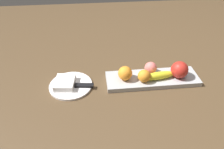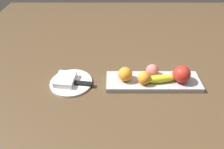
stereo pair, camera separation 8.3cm
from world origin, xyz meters
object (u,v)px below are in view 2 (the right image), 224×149
(orange_near_banana, at_px, (144,78))
(dinner_plate, at_px, (71,82))
(apple, at_px, (182,74))
(banana, at_px, (159,79))
(peach, at_px, (152,70))
(folded_napkin, at_px, (66,79))
(orange_near_apple, at_px, (125,75))
(fruit_tray, at_px, (153,81))
(knife, at_px, (81,83))

(orange_near_banana, bearing_deg, dinner_plate, -4.58)
(apple, xyz_separation_m, dinner_plate, (0.53, -0.01, -0.06))
(banana, height_order, orange_near_banana, orange_near_banana)
(orange_near_banana, distance_m, peach, 0.08)
(banana, height_order, folded_napkin, banana)
(orange_near_apple, bearing_deg, apple, 179.15)
(orange_near_apple, bearing_deg, folded_napkin, -1.56)
(orange_near_banana, bearing_deg, banana, -173.31)
(fruit_tray, relative_size, orange_near_banana, 7.49)
(fruit_tray, bearing_deg, orange_near_apple, 3.27)
(orange_near_banana, distance_m, dinner_plate, 0.36)
(fruit_tray, height_order, banana, banana)
(apple, distance_m, dinner_plate, 0.54)
(apple, bearing_deg, knife, 1.14)
(banana, bearing_deg, orange_near_apple, -11.91)
(orange_near_apple, bearing_deg, peach, -163.08)
(orange_near_banana, height_order, dinner_plate, orange_near_banana)
(orange_near_apple, distance_m, dinner_plate, 0.27)
(peach, distance_m, folded_napkin, 0.43)
(fruit_tray, relative_size, dinner_plate, 2.22)
(orange_near_apple, bearing_deg, dinner_plate, -1.71)
(banana, distance_m, dinner_plate, 0.43)
(orange_near_apple, bearing_deg, banana, 175.89)
(dinner_plate, bearing_deg, fruit_tray, 180.00)
(banana, relative_size, orange_near_banana, 2.73)
(knife, bearing_deg, orange_near_apple, -168.93)
(apple, relative_size, orange_near_banana, 1.36)
(banana, bearing_deg, knife, -7.52)
(fruit_tray, xyz_separation_m, dinner_plate, (0.40, -0.00, -0.01))
(peach, bearing_deg, dinner_plate, 4.75)
(fruit_tray, relative_size, peach, 7.50)
(fruit_tray, xyz_separation_m, orange_near_banana, (0.05, 0.03, 0.04))
(peach, relative_size, folded_napkin, 0.55)
(orange_near_apple, relative_size, orange_near_banana, 1.13)
(orange_near_apple, relative_size, knife, 0.38)
(banana, xyz_separation_m, knife, (0.38, 0.00, -0.03))
(folded_napkin, bearing_deg, orange_near_apple, 178.44)
(orange_near_banana, relative_size, folded_napkin, 0.55)
(peach, height_order, dinner_plate, peach)
(orange_near_apple, height_order, knife, orange_near_apple)
(fruit_tray, height_order, folded_napkin, folded_napkin)
(folded_napkin, bearing_deg, apple, 178.78)
(peach, xyz_separation_m, knife, (0.35, 0.05, -0.04))
(orange_near_banana, distance_m, folded_napkin, 0.38)
(fruit_tray, distance_m, banana, 0.04)
(banana, distance_m, peach, 0.06)
(dinner_plate, xyz_separation_m, knife, (-0.05, 0.02, 0.01))
(fruit_tray, bearing_deg, peach, -84.30)
(apple, distance_m, orange_near_banana, 0.18)
(orange_near_apple, relative_size, peach, 1.13)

